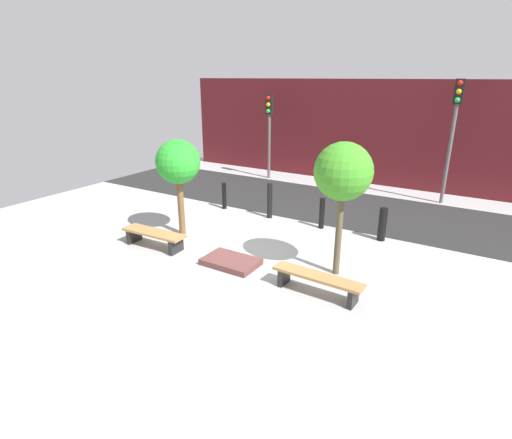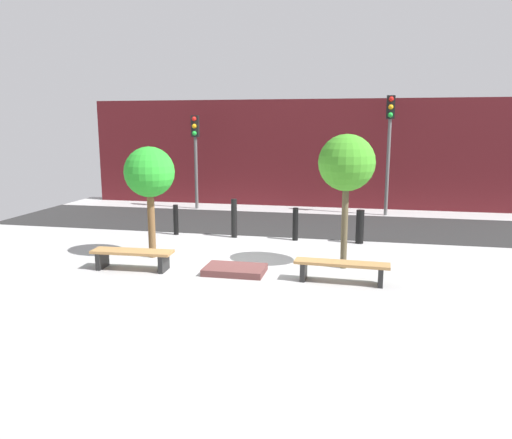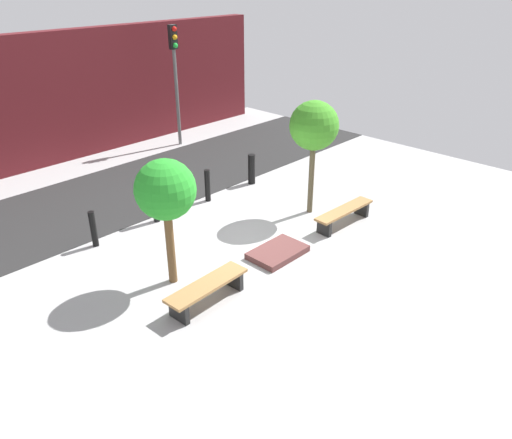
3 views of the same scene
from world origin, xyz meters
name	(u,v)px [view 1 (image 1 of 3)]	position (x,y,z in m)	size (l,w,h in m)	color
ground_plane	(250,252)	(0.00, 0.00, 0.00)	(18.00, 18.00, 0.00)	#9F9F9F
road_strip	(323,204)	(0.00, 4.73, 0.01)	(18.00, 3.94, 0.01)	#252525
building_facade	(362,132)	(0.00, 8.51, 2.04)	(16.20, 0.50, 4.08)	#511419
bench_left	(154,236)	(-2.26, -1.03, 0.31)	(1.81, 0.54, 0.43)	black
bench_right	(317,280)	(2.26, -1.03, 0.32)	(1.91, 0.46, 0.43)	black
planter_bed	(231,262)	(0.00, -0.83, 0.07)	(1.29, 0.84, 0.14)	brown
tree_behind_left_bench	(178,163)	(-2.26, 0.04, 2.01)	(1.18, 1.18, 2.64)	brown
tree_behind_right_bench	(343,173)	(2.26, 0.04, 2.31)	(1.22, 1.22, 2.95)	brown
bollard_far_left	(224,196)	(-2.60, 2.51, 0.44)	(0.14, 0.14, 0.87)	black
bollard_left	(270,201)	(-0.87, 2.51, 0.55)	(0.16, 0.16, 1.10)	black
bollard_center	(322,213)	(0.87, 2.51, 0.45)	(0.15, 0.15, 0.90)	black
bollard_right	(382,224)	(2.60, 2.51, 0.45)	(0.21, 0.21, 0.90)	black
traffic_light_west	(269,121)	(-3.48, 6.98, 2.40)	(0.28, 0.27, 3.46)	#545454
traffic_light_mid_west	(454,121)	(3.48, 6.99, 2.81)	(0.28, 0.27, 4.10)	#5A5A5A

